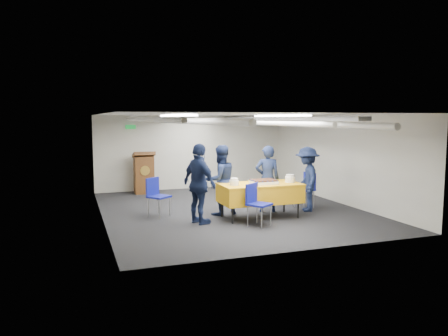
% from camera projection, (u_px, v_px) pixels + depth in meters
% --- Properties ---
extents(ground, '(7.00, 7.00, 0.00)m').
position_uv_depth(ground, '(230.00, 210.00, 10.60)').
color(ground, black).
rests_on(ground, ground).
extents(room_shell, '(6.00, 7.00, 2.30)m').
position_uv_depth(room_shell, '(228.00, 134.00, 10.81)').
color(room_shell, beige).
rests_on(room_shell, ground).
extents(serving_table, '(1.80, 0.92, 0.77)m').
position_uv_depth(serving_table, '(260.00, 193.00, 9.69)').
color(serving_table, black).
rests_on(serving_table, ground).
extents(sheet_cake, '(0.56, 0.43, 0.10)m').
position_uv_depth(sheet_cake, '(264.00, 182.00, 9.63)').
color(sheet_cake, white).
rests_on(sheet_cake, serving_table).
extents(plate_stack_left, '(0.20, 0.20, 0.16)m').
position_uv_depth(plate_stack_left, '(234.00, 182.00, 9.41)').
color(plate_stack_left, white).
rests_on(plate_stack_left, serving_table).
extents(plate_stack_right, '(0.22, 0.22, 0.18)m').
position_uv_depth(plate_stack_right, '(290.00, 179.00, 9.85)').
color(plate_stack_right, white).
rests_on(plate_stack_right, serving_table).
extents(podium, '(0.62, 0.53, 1.25)m').
position_uv_depth(podium, '(144.00, 173.00, 12.86)').
color(podium, brown).
rests_on(podium, ground).
extents(chair_near, '(0.58, 0.58, 0.87)m').
position_uv_depth(chair_near, '(256.00, 200.00, 9.00)').
color(chair_near, gray).
rests_on(chair_near, ground).
extents(chair_right, '(0.52, 0.52, 0.87)m').
position_uv_depth(chair_right, '(306.00, 186.00, 10.82)').
color(chair_right, gray).
rests_on(chair_right, ground).
extents(chair_left, '(0.59, 0.59, 0.87)m').
position_uv_depth(chair_left, '(156.00, 193.00, 9.88)').
color(chair_left, gray).
rests_on(chair_left, ground).
extents(sailor_a, '(0.67, 0.55, 1.58)m').
position_uv_depth(sailor_a, '(267.00, 179.00, 10.29)').
color(sailor_a, black).
rests_on(sailor_a, ground).
extents(sailor_b, '(0.89, 0.76, 1.61)m').
position_uv_depth(sailor_b, '(220.00, 180.00, 9.98)').
color(sailor_b, black).
rests_on(sailor_b, ground).
extents(sailor_c, '(0.74, 1.07, 1.69)m').
position_uv_depth(sailor_c, '(199.00, 184.00, 9.10)').
color(sailor_c, black).
rests_on(sailor_c, ground).
extents(sailor_d, '(0.88, 1.13, 1.54)m').
position_uv_depth(sailor_d, '(307.00, 179.00, 10.38)').
color(sailor_d, black).
rests_on(sailor_d, ground).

